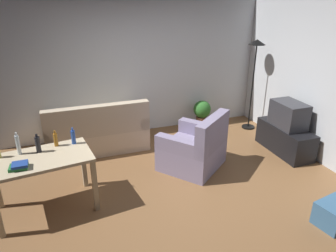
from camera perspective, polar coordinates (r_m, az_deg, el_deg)
The scene contains 16 objects.
ground_plane at distance 4.74m, azimuth 0.90°, elevation -10.91°, with size 5.20×4.40×0.02m, color brown.
wall_rear at distance 6.17m, azimuth -6.28°, elevation 10.89°, with size 5.20×0.10×2.70m, color silver.
wall_right at distance 5.57m, azimuth 27.15°, elevation 7.17°, with size 0.10×4.40×2.70m, color silver.
couch at distance 5.78m, azimuth -12.60°, elevation -1.29°, with size 1.75×0.84×0.92m.
tv_stand at distance 5.96m, azimuth 20.30°, elevation -2.21°, with size 0.44×1.10×0.48m.
tv at distance 5.79m, azimuth 20.95°, elevation 1.92°, with size 0.41×0.60×0.44m.
torchiere_lamp at distance 6.46m, azimuth 15.43°, elevation 11.33°, with size 0.32×0.32×1.81m.
desk at distance 4.26m, azimuth -21.77°, elevation -6.54°, with size 1.28×0.85×0.76m.
potted_plant at distance 6.63m, azimuth 6.15°, elevation 2.55°, with size 0.36×0.36×0.57m.
armchair at distance 5.08m, azimuth 4.90°, elevation -4.14°, with size 1.23×1.22×0.92m.
storage_box at distance 4.49m, azimuth 28.01°, elevation -13.74°, with size 0.48×0.34×0.30m, color #386084.
bottle_clear at distance 4.34m, azimuth -25.38°, elevation -3.05°, with size 0.05×0.05×0.29m.
bottle_dark at distance 4.30m, azimuth -22.38°, elevation -3.05°, with size 0.06×0.06×0.25m.
bottle_amber at distance 4.40m, azimuth -19.57°, elevation -2.29°, with size 0.05×0.05×0.22m.
bottle_blue at distance 4.39m, azimuth -16.69°, elevation -1.89°, with size 0.06×0.06×0.23m.
book_stack at distance 4.04m, azimuth -25.24°, elevation -6.53°, with size 0.21×0.18×0.07m.
Camera 1 is at (-1.38, -3.68, 2.64)m, focal length 33.85 mm.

